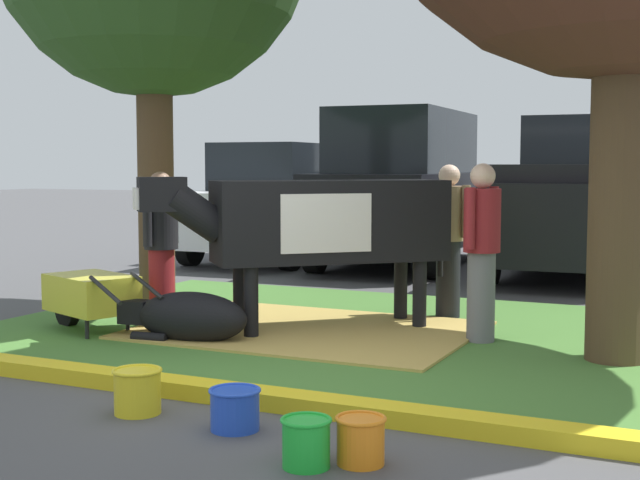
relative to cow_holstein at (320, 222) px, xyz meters
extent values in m
plane|color=#4C4C4F|center=(0.64, -2.07, -1.09)|extent=(80.00, 80.00, 0.00)
cube|color=#477A33|center=(0.36, 0.08, -1.08)|extent=(7.25, 5.13, 0.02)
cube|color=yellow|center=(0.36, -2.64, -1.03)|extent=(8.45, 0.24, 0.12)
cube|color=tan|center=(-0.08, -0.13, -1.07)|extent=(3.21, 2.41, 0.04)
cylinder|color=brown|center=(-2.12, 0.24, 0.37)|extent=(0.40, 0.40, 2.92)
cylinder|color=#4C3823|center=(2.84, -0.18, 0.43)|extent=(0.50, 0.50, 3.05)
cube|color=black|center=(0.08, 0.07, 0.01)|extent=(2.17, 2.07, 0.80)
cube|color=white|center=(-0.03, -0.03, 0.01)|extent=(1.15, 1.14, 0.56)
cylinder|color=black|center=(-0.90, -0.83, 0.11)|extent=(0.68, 0.66, 0.58)
cube|color=black|center=(-1.14, -1.04, 0.29)|extent=(0.50, 0.49, 0.32)
cube|color=white|center=(-1.28, -1.18, 0.25)|extent=(0.22, 0.23, 0.20)
cylinder|color=black|center=(-0.39, -0.69, -0.74)|extent=(0.14, 0.14, 0.71)
cylinder|color=black|center=(-0.72, -0.33, -0.74)|extent=(0.14, 0.14, 0.71)
cylinder|color=black|center=(0.88, 0.48, -0.74)|extent=(0.14, 0.14, 0.71)
cylinder|color=black|center=(0.55, 0.84, -0.74)|extent=(0.14, 0.14, 0.71)
cylinder|color=black|center=(0.96, 0.88, -0.24)|extent=(0.06, 0.06, 0.70)
ellipsoid|color=black|center=(-0.84, -1.01, -0.85)|extent=(1.15, 0.60, 0.48)
cube|color=black|center=(-1.44, -1.08, -0.83)|extent=(0.30, 0.23, 0.22)
cube|color=silver|center=(-1.56, -1.09, -0.83)|extent=(0.07, 0.11, 0.16)
cylinder|color=black|center=(-1.17, -1.23, -1.03)|extent=(0.36, 0.14, 0.10)
cylinder|color=black|center=(0.94, 1.25, -0.67)|extent=(0.26, 0.26, 0.85)
cylinder|color=#9E7F5B|center=(0.94, 1.25, 0.05)|extent=(0.34, 0.34, 0.58)
sphere|color=beige|center=(0.94, 1.25, 0.45)|extent=(0.23, 0.23, 0.23)
cylinder|color=#9E7F5B|center=(1.15, 1.18, 0.08)|extent=(0.09, 0.09, 0.55)
cylinder|color=#9E7F5B|center=(0.73, 1.32, 0.08)|extent=(0.09, 0.09, 0.55)
cylinder|color=maroon|center=(-1.52, -0.53, -0.69)|extent=(0.26, 0.26, 0.81)
cylinder|color=black|center=(-1.52, -0.53, 0.00)|extent=(0.34, 0.34, 0.56)
sphere|color=#8C664C|center=(-1.52, -0.53, 0.39)|extent=(0.22, 0.22, 0.22)
cylinder|color=black|center=(-1.51, -0.31, 0.03)|extent=(0.09, 0.09, 0.53)
cylinder|color=black|center=(-1.52, -0.75, 0.03)|extent=(0.09, 0.09, 0.53)
cylinder|color=slate|center=(1.60, 0.12, -0.66)|extent=(0.26, 0.26, 0.85)
cylinder|color=maroon|center=(1.60, 0.12, 0.06)|extent=(0.34, 0.34, 0.59)
sphere|color=beige|center=(1.60, 0.12, 0.47)|extent=(0.23, 0.23, 0.23)
cylinder|color=maroon|center=(1.55, -0.09, 0.09)|extent=(0.09, 0.09, 0.56)
cylinder|color=maroon|center=(1.65, 0.33, 0.09)|extent=(0.09, 0.09, 0.56)
cube|color=gold|center=(-1.99, -1.04, -0.69)|extent=(1.06, 0.88, 0.36)
cylinder|color=black|center=(-2.46, -0.86, -0.91)|extent=(0.37, 0.22, 0.36)
cylinder|color=black|center=(-1.79, -1.36, -0.97)|extent=(0.04, 0.04, 0.24)
cylinder|color=black|center=(-1.63, -0.95, -0.97)|extent=(0.04, 0.04, 0.24)
cylinder|color=black|center=(-1.46, -1.48, -0.57)|extent=(0.51, 0.23, 0.23)
cylinder|color=black|center=(-1.30, -1.07, -0.57)|extent=(0.51, 0.23, 0.23)
cylinder|color=yellow|center=(0.13, -3.14, -0.95)|extent=(0.31, 0.31, 0.29)
torus|color=yellow|center=(0.13, -3.14, -0.80)|extent=(0.33, 0.33, 0.02)
cylinder|color=blue|center=(0.91, -3.18, -0.97)|extent=(0.31, 0.31, 0.25)
torus|color=blue|center=(0.91, -3.18, -0.84)|extent=(0.33, 0.33, 0.02)
cylinder|color=green|center=(1.62, -3.61, -0.96)|extent=(0.26, 0.26, 0.27)
torus|color=green|center=(1.62, -3.61, -0.83)|extent=(0.29, 0.29, 0.02)
cylinder|color=orange|center=(1.87, -3.43, -0.96)|extent=(0.27, 0.27, 0.26)
torus|color=orange|center=(1.87, -3.43, -0.83)|extent=(0.29, 0.29, 0.02)
cube|color=silver|center=(-3.53, 5.75, -0.32)|extent=(2.00, 4.48, 0.90)
cube|color=black|center=(-3.53, 5.75, 0.53)|extent=(1.68, 2.27, 0.80)
cylinder|color=black|center=(-4.50, 7.14, -0.77)|extent=(0.25, 0.65, 0.64)
cylinder|color=black|center=(-2.70, 7.22, -0.77)|extent=(0.25, 0.65, 0.64)
cylinder|color=black|center=(-4.37, 4.28, -0.77)|extent=(0.25, 0.65, 0.64)
cylinder|color=black|center=(-2.57, 4.36, -0.77)|extent=(0.25, 0.65, 0.64)
cube|color=black|center=(-1.19, 5.78, -0.17)|extent=(2.11, 4.68, 1.20)
cube|color=black|center=(-1.19, 5.78, 0.93)|extent=(1.82, 3.27, 1.00)
cylinder|color=black|center=(-2.21, 7.22, -0.77)|extent=(0.25, 0.65, 0.64)
cylinder|color=black|center=(-0.31, 7.31, -0.77)|extent=(0.25, 0.65, 0.64)
cylinder|color=black|center=(-2.07, 4.24, -0.77)|extent=(0.25, 0.65, 0.64)
cylinder|color=black|center=(-0.17, 4.33, -0.77)|extent=(0.25, 0.65, 0.64)
cube|color=black|center=(1.57, 5.98, -0.22)|extent=(2.25, 5.49, 1.10)
cube|color=black|center=(1.52, 6.92, 0.83)|extent=(1.92, 1.88, 1.00)
cube|color=black|center=(1.62, 4.76, 0.45)|extent=(2.02, 2.78, 0.24)
cylinder|color=black|center=(0.49, 7.68, -0.77)|extent=(0.25, 0.65, 0.64)
cylinder|color=black|center=(0.65, 4.18, -0.77)|extent=(0.25, 0.65, 0.64)
camera|label=1|loc=(3.70, -7.86, 0.57)|focal=49.58mm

